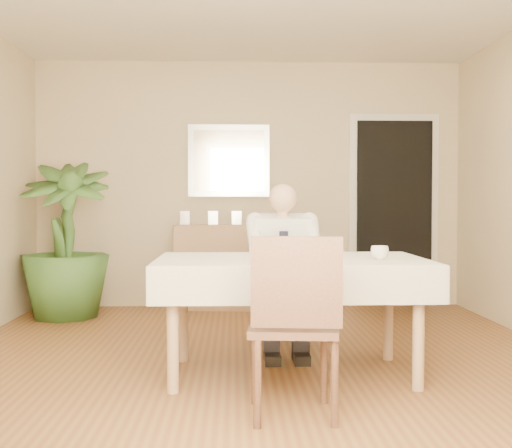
{
  "coord_description": "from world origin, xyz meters",
  "views": [
    {
      "loc": [
        -0.16,
        -4.34,
        1.11
      ],
      "look_at": [
        0.0,
        0.35,
        0.95
      ],
      "focal_mm": 45.0,
      "sensor_mm": 36.0,
      "label": 1
    }
  ],
  "objects_px": {
    "seated_man": "(284,259)",
    "coffee_mug": "(380,253)",
    "chair_far": "(281,282)",
    "chair_near": "(294,316)",
    "sideboard": "(229,267)",
    "potted_palm": "(65,239)",
    "dining_table": "(291,271)"
  },
  "relations": [
    {
      "from": "chair_far",
      "to": "seated_man",
      "type": "bearing_deg",
      "value": -96.24
    },
    {
      "from": "seated_man",
      "to": "coffee_mug",
      "type": "relative_size",
      "value": 11.36
    },
    {
      "from": "chair_near",
      "to": "sideboard",
      "type": "height_order",
      "value": "chair_near"
    },
    {
      "from": "dining_table",
      "to": "chair_near",
      "type": "height_order",
      "value": "chair_near"
    },
    {
      "from": "seated_man",
      "to": "potted_palm",
      "type": "relative_size",
      "value": 0.83
    },
    {
      "from": "dining_table",
      "to": "chair_far",
      "type": "distance_m",
      "value": 0.9
    },
    {
      "from": "chair_far",
      "to": "coffee_mug",
      "type": "relative_size",
      "value": 7.99
    },
    {
      "from": "sideboard",
      "to": "chair_near",
      "type": "bearing_deg",
      "value": -78.54
    },
    {
      "from": "sideboard",
      "to": "potted_palm",
      "type": "xyz_separation_m",
      "value": [
        -1.57,
        -0.47,
        0.32
      ]
    },
    {
      "from": "dining_table",
      "to": "coffee_mug",
      "type": "height_order",
      "value": "coffee_mug"
    },
    {
      "from": "chair_near",
      "to": "seated_man",
      "type": "height_order",
      "value": "seated_man"
    },
    {
      "from": "chair_far",
      "to": "sideboard",
      "type": "relative_size",
      "value": 0.8
    },
    {
      "from": "sideboard",
      "to": "potted_palm",
      "type": "relative_size",
      "value": 0.73
    },
    {
      "from": "chair_far",
      "to": "potted_palm",
      "type": "bearing_deg",
      "value": 141.91
    },
    {
      "from": "dining_table",
      "to": "seated_man",
      "type": "height_order",
      "value": "seated_man"
    },
    {
      "from": "seated_man",
      "to": "potted_palm",
      "type": "xyz_separation_m",
      "value": [
        -1.99,
        1.52,
        0.06
      ]
    },
    {
      "from": "chair_far",
      "to": "sideboard",
      "type": "distance_m",
      "value": 1.76
    },
    {
      "from": "chair_near",
      "to": "potted_palm",
      "type": "height_order",
      "value": "potted_palm"
    },
    {
      "from": "seated_man",
      "to": "dining_table",
      "type": "bearing_deg",
      "value": -90.0
    },
    {
      "from": "coffee_mug",
      "to": "chair_far",
      "type": "bearing_deg",
      "value": 118.07
    },
    {
      "from": "chair_far",
      "to": "potted_palm",
      "type": "xyz_separation_m",
      "value": [
        -1.99,
        1.23,
        0.26
      ]
    },
    {
      "from": "dining_table",
      "to": "potted_palm",
      "type": "distance_m",
      "value": 2.9
    },
    {
      "from": "chair_near",
      "to": "seated_man",
      "type": "relative_size",
      "value": 0.76
    },
    {
      "from": "dining_table",
      "to": "coffee_mug",
      "type": "xyz_separation_m",
      "value": [
        0.54,
        -0.14,
        0.13
      ]
    },
    {
      "from": "chair_far",
      "to": "chair_near",
      "type": "bearing_deg",
      "value": -98.19
    },
    {
      "from": "seated_man",
      "to": "chair_far",
      "type": "bearing_deg",
      "value": 90.0
    },
    {
      "from": "chair_near",
      "to": "sideboard",
      "type": "bearing_deg",
      "value": 101.23
    },
    {
      "from": "chair_far",
      "to": "coffee_mug",
      "type": "xyz_separation_m",
      "value": [
        0.54,
        -1.01,
        0.31
      ]
    },
    {
      "from": "sideboard",
      "to": "dining_table",
      "type": "bearing_deg",
      "value": -75.29
    },
    {
      "from": "coffee_mug",
      "to": "chair_near",
      "type": "bearing_deg",
      "value": -129.49
    },
    {
      "from": "chair_near",
      "to": "potted_palm",
      "type": "xyz_separation_m",
      "value": [
        -1.93,
        2.98,
        0.22
      ]
    },
    {
      "from": "coffee_mug",
      "to": "seated_man",
      "type": "bearing_deg",
      "value": 126.58
    }
  ]
}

